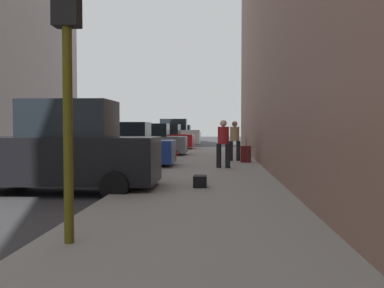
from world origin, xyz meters
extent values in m
cube|color=gray|center=(6.00, 0.00, 0.07)|extent=(4.00, 40.00, 0.15)
cube|color=black|center=(2.60, -0.81, 0.82)|extent=(4.61, 1.87, 1.10)
cube|color=black|center=(2.80, -0.81, 1.80)|extent=(2.08, 1.58, 0.90)
cylinder|color=black|center=(1.10, 0.10, 0.32)|extent=(0.64, 0.22, 0.64)
cylinder|color=black|center=(4.09, 0.12, 0.32)|extent=(0.64, 0.22, 0.64)
cylinder|color=black|center=(4.10, -1.72, 0.32)|extent=(0.64, 0.22, 0.64)
cube|color=navy|center=(2.60, 4.98, 0.69)|extent=(4.23, 1.90, 0.84)
cube|color=black|center=(2.80, 4.98, 1.44)|extent=(1.91, 1.59, 0.70)
cylinder|color=black|center=(1.22, 5.88, 0.32)|extent=(0.64, 0.23, 0.64)
cylinder|color=black|center=(1.25, 4.04, 0.32)|extent=(0.64, 0.23, 0.64)
cylinder|color=black|center=(3.95, 5.92, 0.32)|extent=(0.64, 0.23, 0.64)
cylinder|color=black|center=(3.98, 4.08, 0.32)|extent=(0.64, 0.23, 0.64)
cube|color=slate|center=(2.60, 11.33, 0.69)|extent=(4.22, 1.87, 0.84)
cube|color=black|center=(2.80, 11.34, 1.44)|extent=(1.90, 1.58, 0.70)
cylinder|color=black|center=(1.23, 12.24, 0.32)|extent=(0.64, 0.23, 0.64)
cylinder|color=black|center=(1.24, 10.40, 0.32)|extent=(0.64, 0.23, 0.64)
cylinder|color=black|center=(3.96, 12.27, 0.32)|extent=(0.64, 0.23, 0.64)
cylinder|color=black|center=(3.97, 10.43, 0.32)|extent=(0.64, 0.23, 0.64)
cube|color=#B2191E|center=(2.60, 17.76, 0.69)|extent=(4.25, 1.96, 0.84)
cube|color=black|center=(2.80, 17.76, 1.44)|extent=(1.93, 1.62, 0.70)
cylinder|color=black|center=(1.26, 18.72, 0.32)|extent=(0.65, 0.24, 0.64)
cylinder|color=black|center=(1.21, 16.88, 0.32)|extent=(0.65, 0.24, 0.64)
cylinder|color=black|center=(3.99, 18.65, 0.32)|extent=(0.65, 0.24, 0.64)
cylinder|color=black|center=(3.94, 16.81, 0.32)|extent=(0.65, 0.24, 0.64)
cube|color=silver|center=(2.60, 23.25, 0.82)|extent=(4.61, 1.87, 1.10)
cube|color=black|center=(2.80, 23.25, 1.80)|extent=(2.08, 1.58, 0.90)
cylinder|color=black|center=(1.10, 24.16, 0.32)|extent=(0.64, 0.22, 0.64)
cylinder|color=black|center=(1.11, 22.32, 0.32)|extent=(0.64, 0.22, 0.64)
cylinder|color=black|center=(4.09, 24.18, 0.32)|extent=(0.64, 0.22, 0.64)
cylinder|color=black|center=(4.10, 22.34, 0.32)|extent=(0.64, 0.22, 0.64)
cube|color=#B7BABF|center=(2.60, 29.01, 0.69)|extent=(4.22, 1.88, 0.84)
cube|color=black|center=(2.80, 29.01, 1.44)|extent=(1.90, 1.58, 0.70)
cylinder|color=black|center=(1.24, 29.95, 0.32)|extent=(0.64, 0.23, 0.64)
cylinder|color=black|center=(1.23, 28.11, 0.32)|extent=(0.64, 0.23, 0.64)
cylinder|color=black|center=(3.97, 29.92, 0.32)|extent=(0.64, 0.23, 0.64)
cylinder|color=black|center=(3.96, 28.08, 0.32)|extent=(0.64, 0.23, 0.64)
cylinder|color=red|center=(4.45, 7.46, 0.43)|extent=(0.22, 0.22, 0.55)
sphere|color=red|center=(4.45, 7.46, 0.76)|extent=(0.20, 0.20, 0.20)
cylinder|color=red|center=(4.29, 7.46, 0.45)|extent=(0.10, 0.09, 0.09)
cylinder|color=red|center=(4.61, 7.46, 0.45)|extent=(0.10, 0.09, 0.09)
cylinder|color=#514C0F|center=(4.50, -5.68, 1.95)|extent=(0.12, 0.12, 3.60)
sphere|color=green|center=(4.50, -5.55, 3.02)|extent=(0.14, 0.14, 0.14)
cylinder|color=black|center=(7.24, 7.62, 0.57)|extent=(0.18, 0.18, 0.85)
cylinder|color=black|center=(6.92, 7.62, 0.57)|extent=(0.18, 0.18, 0.85)
cylinder|color=tan|center=(7.08, 7.62, 1.31)|extent=(0.40, 0.40, 0.62)
sphere|color=#997051|center=(7.08, 7.62, 1.74)|extent=(0.24, 0.24, 0.24)
cylinder|color=black|center=(6.39, 4.36, 0.57)|extent=(0.20, 0.20, 0.85)
cylinder|color=black|center=(6.71, 4.33, 0.57)|extent=(0.20, 0.20, 0.85)
cylinder|color=#A51E23|center=(6.55, 4.35, 1.31)|extent=(0.44, 0.44, 0.62)
sphere|color=beige|center=(6.55, 4.35, 1.74)|extent=(0.24, 0.24, 0.24)
cube|color=#591414|center=(7.52, 6.91, 0.49)|extent=(0.46, 0.62, 0.68)
cylinder|color=#333333|center=(7.52, 6.91, 1.01)|extent=(0.02, 0.02, 0.36)
cube|color=black|center=(5.93, -0.57, 0.29)|extent=(0.32, 0.44, 0.28)
camera|label=1|loc=(6.38, -10.91, 1.61)|focal=40.00mm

